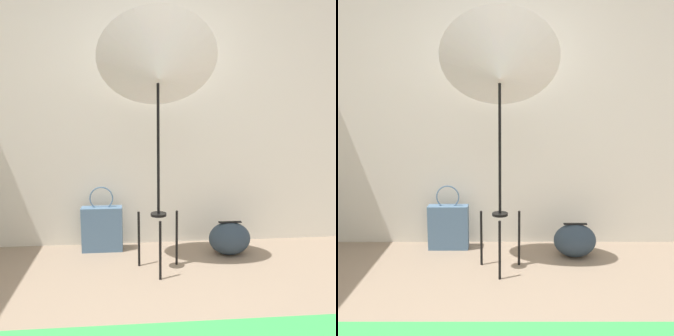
% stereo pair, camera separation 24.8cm
% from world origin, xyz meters
% --- Properties ---
extents(wall_back, '(8.00, 0.05, 2.60)m').
position_xyz_m(wall_back, '(0.00, 2.26, 1.30)').
color(wall_back, beige).
rests_on(wall_back, ground_plane).
extents(photo_umbrella, '(0.92, 0.79, 1.98)m').
position_xyz_m(photo_umbrella, '(0.13, 1.61, 1.56)').
color(photo_umbrella, black).
rests_on(photo_umbrella, ground_plane).
extents(tote_bag, '(0.36, 0.12, 0.59)m').
position_xyz_m(tote_bag, '(-0.35, 2.07, 0.21)').
color(tote_bag, slate).
rests_on(tote_bag, ground_plane).
extents(duffel_bag, '(0.37, 0.29, 0.30)m').
position_xyz_m(duffel_bag, '(0.78, 1.89, 0.14)').
color(duffel_bag, '#2D3D4C').
rests_on(duffel_bag, ground_plane).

